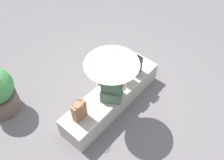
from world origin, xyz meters
TOP-DOWN VIEW (x-y plane):
  - ground_plane at (0.00, 0.00)m, footprint 14.00×14.00m
  - stone_bench at (0.00, 0.00)m, footprint 2.08×0.52m
  - person_seated at (-0.11, -0.10)m, footprint 0.41×0.51m
  - parasol at (-0.14, -0.12)m, footprint 0.81×0.81m
  - handbag_black at (0.32, 0.01)m, footprint 0.23×0.18m
  - tote_bag_canvas at (0.60, -0.04)m, footprint 0.22×0.17m
  - shoulder_bag_spare at (-0.74, 0.02)m, footprint 0.23×0.17m

SIDE VIEW (x-z plane):
  - ground_plane at x=0.00m, z-range 0.00..0.00m
  - stone_bench at x=0.00m, z-range 0.00..0.40m
  - tote_bag_canvas at x=0.60m, z-range 0.40..0.74m
  - handbag_black at x=0.32m, z-range 0.39..0.75m
  - shoulder_bag_spare at x=-0.74m, z-range 0.40..0.77m
  - person_seated at x=-0.11m, z-range 0.34..1.24m
  - parasol at x=-0.14m, z-range 0.80..1.83m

